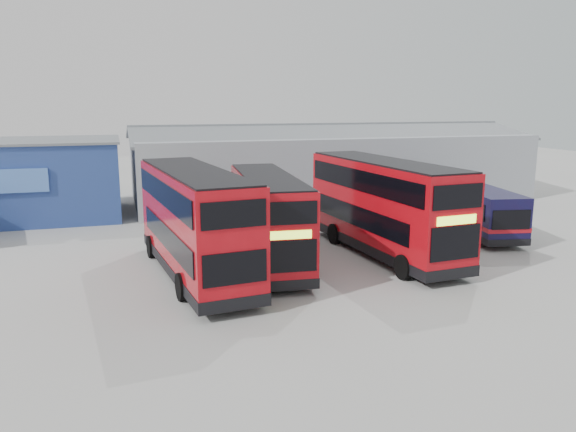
{
  "coord_description": "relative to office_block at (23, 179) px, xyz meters",
  "views": [
    {
      "loc": [
        -8.15,
        -21.76,
        7.54
      ],
      "look_at": [
        -0.33,
        3.67,
        2.1
      ],
      "focal_mm": 35.0,
      "sensor_mm": 36.0,
      "label": 1
    }
  ],
  "objects": [
    {
      "name": "ground_plane",
      "position": [
        14.0,
        -17.99,
        -2.58
      ],
      "size": [
        120.0,
        120.0,
        0.0
      ],
      "primitive_type": "plane",
      "color": "#989893",
      "rests_on": "ground"
    },
    {
      "name": "office_block",
      "position": [
        0.0,
        0.0,
        0.0
      ],
      "size": [
        12.3,
        8.32,
        5.12
      ],
      "color": "navy",
      "rests_on": "ground"
    },
    {
      "name": "maintenance_shed",
      "position": [
        22.0,
        2.01,
        0.02
      ],
      "size": [
        30.5,
        12.0,
        5.89
      ],
      "color": "#979CA5",
      "rests_on": "ground"
    },
    {
      "name": "double_decker_left",
      "position": [
        8.96,
        -15.95,
        -0.23
      ],
      "size": [
        3.88,
        11.36,
        4.71
      ],
      "rotation": [
        0.0,
        0.0,
        3.25
      ],
      "color": "#B60A13",
      "rests_on": "ground"
    },
    {
      "name": "double_decker_centre",
      "position": [
        12.51,
        -14.94,
        -0.48
      ],
      "size": [
        3.31,
        10.14,
        4.21
      ],
      "rotation": [
        0.0,
        0.0,
        -0.09
      ],
      "color": "#B60A13",
      "rests_on": "ground"
    },
    {
      "name": "double_decker_right",
      "position": [
        18.39,
        -15.09,
        -0.23
      ],
      "size": [
        3.59,
        11.36,
        4.73
      ],
      "rotation": [
        0.0,
        0.0,
        0.08
      ],
      "color": "#B60A13",
      "rests_on": "ground"
    },
    {
      "name": "single_decker_blue",
      "position": [
        25.69,
        -11.68,
        -1.22
      ],
      "size": [
        4.16,
        10.35,
        2.74
      ],
      "rotation": [
        0.0,
        0.0,
        2.95
      ],
      "color": "black",
      "rests_on": "ground"
    }
  ]
}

